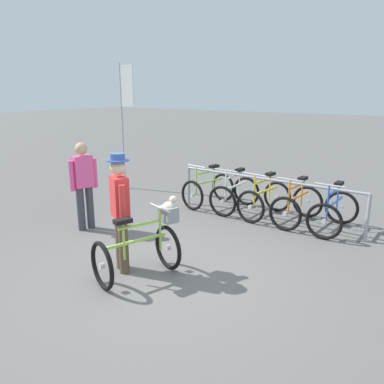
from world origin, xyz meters
TOP-DOWN VIEW (x-y plane):
  - ground_plane at (0.00, 0.00)m, footprint 80.00×80.00m
  - bike_rack_rail at (0.25, 3.03)m, footprint 3.90×0.30m
  - racked_bike_lime at (-1.24, 3.30)m, footprint 0.88×1.21m
  - racked_bike_white at (-0.55, 3.26)m, footprint 0.72×1.13m
  - racked_bike_yellow at (0.15, 3.22)m, footprint 0.83×1.19m
  - racked_bike_orange at (0.85, 3.17)m, footprint 0.77×1.15m
  - racked_bike_blue at (1.55, 3.13)m, footprint 0.73×1.13m
  - featured_bicycle at (-0.21, -0.16)m, footprint 1.00×1.26m
  - person_with_featured_bike at (-0.60, -0.20)m, footprint 0.46×0.35m
  - pedestrian_with_backpack at (-2.39, 0.71)m, footprint 0.41×0.51m
  - banner_flag at (-3.81, 3.46)m, footprint 0.45×0.05m

SIDE VIEW (x-z plane):
  - ground_plane at x=0.00m, z-range 0.00..0.00m
  - racked_bike_lime at x=-1.24m, z-range -0.12..0.85m
  - racked_bike_blue at x=1.55m, z-range -0.12..0.85m
  - racked_bike_white at x=-0.55m, z-range -0.12..0.86m
  - racked_bike_yellow at x=0.15m, z-range -0.12..0.85m
  - racked_bike_orange at x=0.85m, z-range -0.12..0.85m
  - featured_bicycle at x=-0.21m, z-range -0.06..1.03m
  - bike_rack_rail at x=0.25m, z-range 0.25..1.12m
  - pedestrian_with_backpack at x=-2.39m, z-range 0.12..1.76m
  - person_with_featured_bike at x=-0.60m, z-range 0.09..1.81m
  - banner_flag at x=-3.81m, z-range 0.63..3.83m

